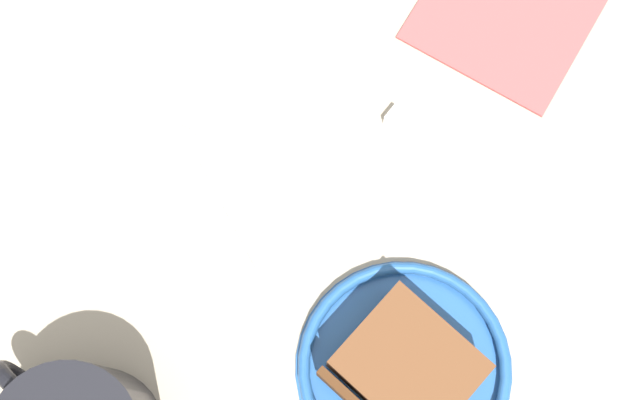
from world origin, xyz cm
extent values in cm
cube|color=tan|center=(0.00, 0.00, -1.52)|extent=(148.30, 148.30, 3.05)
cylinder|color=#26599E|center=(-9.89, 0.36, 0.35)|extent=(15.56, 15.56, 0.70)
torus|color=#26599E|center=(-9.89, 0.36, 1.13)|extent=(15.17, 15.17, 0.86)
cube|color=#472814|center=(-9.89, 0.36, 1.00)|extent=(9.46, 8.51, 0.60)
cube|color=brown|center=(-9.89, 0.36, 3.57)|extent=(9.46, 8.51, 4.52)
torus|color=black|center=(5.10, 21.05, 4.35)|extent=(5.14, 2.24, 5.00)
ellipsoid|color=silver|center=(13.58, 2.11, 0.40)|extent=(3.31, 2.50, 0.80)
cylinder|color=silver|center=(7.36, 3.24, 0.25)|extent=(9.58, 2.21, 0.50)
cube|color=#B24C4C|center=(6.33, -24.24, 0.30)|extent=(16.57, 16.39, 0.60)
cube|color=white|center=(4.84, -11.56, 0.70)|extent=(1.69, 1.69, 1.40)
camera|label=1|loc=(-8.81, 6.82, 64.15)|focal=49.30mm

